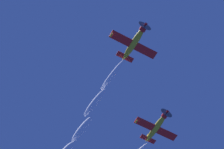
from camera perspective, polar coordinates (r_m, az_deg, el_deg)
airplane_lead at (r=79.58m, az=2.65°, el=3.82°), size 8.30×7.50×2.45m
airplane_left_wingman at (r=88.56m, az=5.28°, el=-6.08°), size 8.29×7.48×2.71m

